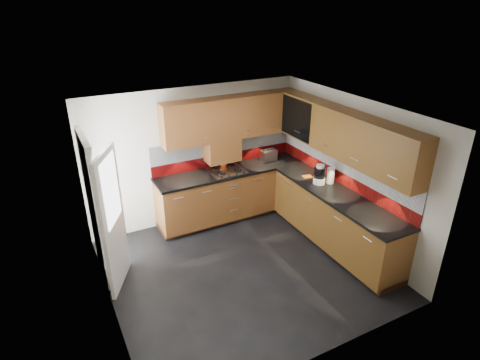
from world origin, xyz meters
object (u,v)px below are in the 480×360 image
gas_hob (227,170)px  food_processor (320,175)px  utensil_pot (224,162)px  toaster (268,155)px

gas_hob → food_processor: size_ratio=1.86×
utensil_pot → food_processor: (1.08, -1.36, 0.06)m
utensil_pot → toaster: size_ratio=1.37×
toaster → gas_hob: bearing=-174.0°
utensil_pot → food_processor: size_ratio=1.23×
utensil_pot → toaster: bearing=-7.9°
gas_hob → food_processor: bearing=-45.6°
utensil_pot → toaster: utensil_pot is taller
gas_hob → utensil_pot: 0.23m
gas_hob → toaster: bearing=6.0°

